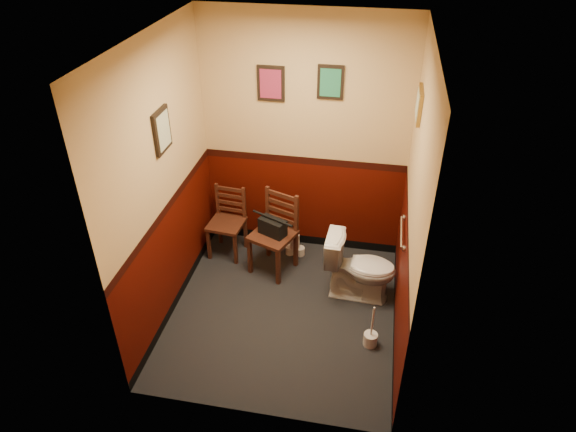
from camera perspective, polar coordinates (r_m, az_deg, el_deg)
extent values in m
cube|color=black|center=(5.29, -0.51, -10.57)|extent=(2.20, 2.40, 0.00)
cube|color=silver|center=(3.93, -0.71, 19.08)|extent=(2.20, 2.40, 0.00)
cube|color=#3C0902|center=(5.50, 1.85, 8.43)|extent=(2.20, 0.00, 2.70)
cube|color=#3C0902|center=(3.52, -4.41, -8.05)|extent=(2.20, 0.00, 2.70)
cube|color=#3C0902|center=(4.77, -13.70, 3.23)|extent=(0.00, 2.40, 2.70)
cube|color=#3C0902|center=(4.41, 13.58, 0.59)|extent=(0.00, 2.40, 2.70)
cylinder|color=silver|center=(4.83, 12.51, -1.78)|extent=(0.03, 0.50, 0.03)
cylinder|color=silver|center=(4.63, 12.75, -3.56)|extent=(0.02, 0.06, 0.06)
cylinder|color=silver|center=(5.04, 12.75, -0.19)|extent=(0.02, 0.06, 0.06)
cube|color=black|center=(5.32, -1.91, 14.51)|extent=(0.28, 0.03, 0.36)
cube|color=maroon|center=(5.30, -1.95, 14.45)|extent=(0.22, 0.01, 0.30)
cube|color=black|center=(5.21, 4.75, 14.59)|extent=(0.26, 0.03, 0.34)
cube|color=#23704D|center=(5.20, 4.73, 14.54)|extent=(0.20, 0.01, 0.28)
cube|color=black|center=(4.62, -13.84, 9.20)|extent=(0.03, 0.30, 0.38)
cube|color=#ABAC87|center=(4.61, -13.65, 9.19)|extent=(0.01, 0.24, 0.31)
cube|color=olive|center=(4.64, 14.40, 11.90)|extent=(0.03, 0.34, 0.28)
cube|color=#ABAC87|center=(4.64, 14.18, 11.92)|extent=(0.01, 0.28, 0.22)
imported|color=white|center=(5.30, 8.02, -5.72)|extent=(0.74, 0.44, 0.71)
cylinder|color=silver|center=(5.00, 9.13, -13.37)|extent=(0.13, 0.13, 0.13)
cylinder|color=silver|center=(4.84, 9.36, -11.60)|extent=(0.02, 0.02, 0.37)
cube|color=#411E13|center=(5.84, -6.87, -0.87)|extent=(0.41, 0.41, 0.04)
cube|color=#411E13|center=(5.90, -8.79, -3.10)|extent=(0.04, 0.04, 0.40)
cube|color=#411E13|center=(6.13, -7.58, -1.38)|extent=(0.04, 0.04, 0.40)
cube|color=#411E13|center=(5.78, -5.86, -3.66)|extent=(0.04, 0.04, 0.40)
cube|color=#411E13|center=(6.03, -4.74, -1.88)|extent=(0.04, 0.04, 0.40)
cube|color=#411E13|center=(5.92, -7.85, 1.87)|extent=(0.04, 0.03, 0.40)
cube|color=#411E13|center=(5.80, -4.91, 1.41)|extent=(0.04, 0.03, 0.40)
cube|color=#411E13|center=(5.92, -6.32, 0.72)|extent=(0.31, 0.05, 0.04)
cube|color=#411E13|center=(5.87, -6.38, 1.46)|extent=(0.31, 0.05, 0.04)
cube|color=#411E13|center=(5.82, -6.43, 2.21)|extent=(0.31, 0.05, 0.04)
cube|color=#411E13|center=(5.78, -6.49, 2.97)|extent=(0.31, 0.05, 0.04)
cube|color=#411E13|center=(5.53, -1.71, -2.17)|extent=(0.55, 0.55, 0.04)
cube|color=#411E13|center=(5.63, -4.25, -4.42)|extent=(0.05, 0.05, 0.46)
cube|color=#411E13|center=(5.87, -2.19, -2.56)|extent=(0.05, 0.05, 0.46)
cube|color=#411E13|center=(5.46, -1.10, -5.66)|extent=(0.05, 0.05, 0.46)
cube|color=#411E13|center=(5.71, 0.88, -3.69)|extent=(0.05, 0.05, 0.46)
cube|color=#411E13|center=(5.61, -2.26, 1.25)|extent=(0.05, 0.05, 0.46)
cube|color=#411E13|center=(5.45, 0.95, 0.18)|extent=(0.05, 0.05, 0.46)
cube|color=#411E13|center=(5.60, -0.67, -0.37)|extent=(0.33, 0.15, 0.05)
cube|color=#411E13|center=(5.54, -0.68, 0.50)|extent=(0.33, 0.15, 0.05)
cube|color=#411E13|center=(5.49, -0.69, 1.39)|extent=(0.33, 0.15, 0.05)
cube|color=#411E13|center=(5.43, -0.69, 2.30)|extent=(0.33, 0.15, 0.05)
cube|color=black|center=(5.46, -1.72, -1.22)|extent=(0.32, 0.25, 0.18)
cylinder|color=black|center=(5.40, -1.74, -0.27)|extent=(0.24, 0.13, 0.03)
cylinder|color=silver|center=(5.99, 0.24, -3.79)|extent=(0.11, 0.11, 0.10)
cylinder|color=silver|center=(5.98, 1.35, -3.91)|extent=(0.11, 0.11, 0.10)
cylinder|color=silver|center=(5.92, 0.79, -3.16)|extent=(0.11, 0.11, 0.10)
cylinder|color=silver|center=(5.85, 0.76, -2.50)|extent=(0.11, 0.11, 0.10)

